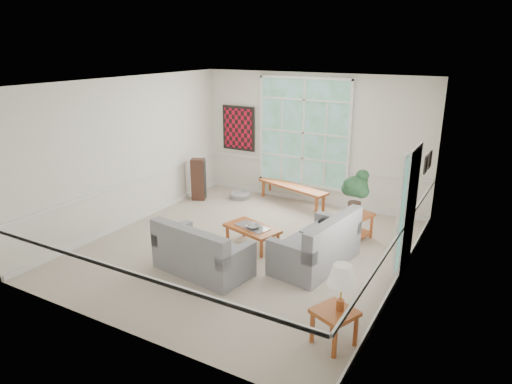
% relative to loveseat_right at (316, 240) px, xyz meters
% --- Properties ---
extents(floor, '(5.50, 6.00, 0.01)m').
position_rel_loveseat_right_xyz_m(floor, '(-1.36, -0.03, -0.46)').
color(floor, '#B1A494').
rests_on(floor, ground).
extents(ceiling, '(5.50, 6.00, 0.02)m').
position_rel_loveseat_right_xyz_m(ceiling, '(-1.36, -0.03, 2.54)').
color(ceiling, white).
rests_on(ceiling, ground).
extents(wall_back, '(5.50, 0.02, 3.00)m').
position_rel_loveseat_right_xyz_m(wall_back, '(-1.36, 2.97, 1.04)').
color(wall_back, silver).
rests_on(wall_back, ground).
extents(wall_front, '(5.50, 0.02, 3.00)m').
position_rel_loveseat_right_xyz_m(wall_front, '(-1.36, -3.03, 1.04)').
color(wall_front, silver).
rests_on(wall_front, ground).
extents(wall_left, '(0.02, 6.00, 3.00)m').
position_rel_loveseat_right_xyz_m(wall_left, '(-4.11, -0.03, 1.04)').
color(wall_left, silver).
rests_on(wall_left, ground).
extents(wall_right, '(0.02, 6.00, 3.00)m').
position_rel_loveseat_right_xyz_m(wall_right, '(1.39, -0.03, 1.04)').
color(wall_right, silver).
rests_on(wall_right, ground).
extents(window_back, '(2.30, 0.08, 2.40)m').
position_rel_loveseat_right_xyz_m(window_back, '(-1.56, 2.93, 1.19)').
color(window_back, white).
rests_on(window_back, wall_back).
extents(entry_door, '(0.08, 0.90, 2.10)m').
position_rel_loveseat_right_xyz_m(entry_door, '(1.35, 0.57, 0.59)').
color(entry_door, white).
rests_on(entry_door, floor).
extents(door_sidelight, '(0.08, 0.26, 1.90)m').
position_rel_loveseat_right_xyz_m(door_sidelight, '(1.35, -0.06, 0.69)').
color(door_sidelight, white).
rests_on(door_sidelight, wall_right).
extents(wall_art, '(0.90, 0.06, 1.10)m').
position_rel_loveseat_right_xyz_m(wall_art, '(-3.31, 2.92, 1.14)').
color(wall_art, maroon).
rests_on(wall_art, wall_back).
extents(wall_frame_near, '(0.04, 0.26, 0.32)m').
position_rel_loveseat_right_xyz_m(wall_frame_near, '(1.35, 1.72, 1.09)').
color(wall_frame_near, black).
rests_on(wall_frame_near, wall_right).
extents(wall_frame_far, '(0.04, 0.26, 0.32)m').
position_rel_loveseat_right_xyz_m(wall_frame_far, '(1.35, 2.12, 1.09)').
color(wall_frame_far, black).
rests_on(wall_frame_far, wall_right).
extents(loveseat_right, '(1.10, 1.79, 0.91)m').
position_rel_loveseat_right_xyz_m(loveseat_right, '(0.00, 0.00, 0.00)').
color(loveseat_right, gray).
rests_on(loveseat_right, floor).
extents(loveseat_front, '(1.69, 1.03, 0.86)m').
position_rel_loveseat_right_xyz_m(loveseat_front, '(-1.51, -1.14, -0.03)').
color(loveseat_front, gray).
rests_on(loveseat_front, floor).
extents(coffee_table, '(1.15, 0.82, 0.38)m').
position_rel_loveseat_right_xyz_m(coffee_table, '(-1.30, 0.10, -0.26)').
color(coffee_table, '#A44E21').
rests_on(coffee_table, floor).
extents(pewter_bowl, '(0.42, 0.42, 0.08)m').
position_rel_loveseat_right_xyz_m(pewter_bowl, '(-1.24, 0.06, -0.03)').
color(pewter_bowl, gray).
rests_on(pewter_bowl, coffee_table).
extents(window_bench, '(1.91, 0.90, 0.44)m').
position_rel_loveseat_right_xyz_m(window_bench, '(-1.66, 2.62, -0.24)').
color(window_bench, '#A44E21').
rests_on(window_bench, floor).
extents(end_table, '(0.65, 0.65, 0.52)m').
position_rel_loveseat_right_xyz_m(end_table, '(0.27, 1.42, -0.20)').
color(end_table, '#A44E21').
rests_on(end_table, floor).
extents(houseplant, '(0.70, 0.70, 0.86)m').
position_rel_loveseat_right_xyz_m(houseplant, '(0.21, 1.41, 0.49)').
color(houseplant, '#244E2E').
rests_on(houseplant, end_table).
extents(side_table, '(0.62, 0.62, 0.48)m').
position_rel_loveseat_right_xyz_m(side_table, '(1.04, -1.92, -0.21)').
color(side_table, '#A44E21').
rests_on(side_table, floor).
extents(table_lamp, '(0.49, 0.49, 0.61)m').
position_rel_loveseat_right_xyz_m(table_lamp, '(1.09, -1.88, 0.33)').
color(table_lamp, white).
rests_on(table_lamp, side_table).
extents(pet_bed, '(0.63, 0.63, 0.15)m').
position_rel_loveseat_right_xyz_m(pet_bed, '(-2.94, 2.35, -0.38)').
color(pet_bed, gray).
rests_on(pet_bed, floor).
extents(floor_speaker, '(0.38, 0.35, 1.01)m').
position_rel_loveseat_right_xyz_m(floor_speaker, '(-3.76, 1.80, 0.05)').
color(floor_speaker, '#42271D').
rests_on(floor_speaker, floor).
extents(cat, '(0.43, 0.35, 0.18)m').
position_rel_loveseat_right_xyz_m(cat, '(-0.01, 0.60, 0.10)').
color(cat, black).
rests_on(cat, loveseat_right).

